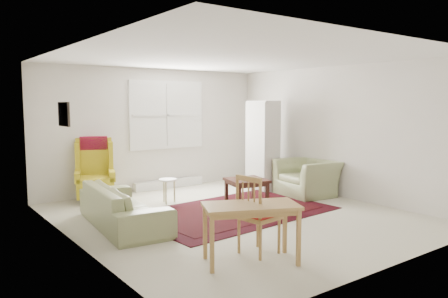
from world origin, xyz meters
TOP-DOWN VIEW (x-y plane):
  - room at (0.02, 0.21)m, footprint 5.04×5.54m
  - rug at (0.12, 0.22)m, footprint 3.33×2.27m
  - sofa at (-1.67, 0.51)m, footprint 1.00×2.12m
  - armchair at (2.10, 0.41)m, footprint 1.05×1.17m
  - wingback_chair at (-1.42, 2.35)m, footprint 0.87×0.90m
  - coffee_table at (0.47, 0.29)m, footprint 0.75×0.75m
  - stool at (-0.41, 1.45)m, footprint 0.41×0.41m
  - cabinet at (1.81, 1.39)m, footprint 0.48×0.78m
  - desk at (-1.12, -1.72)m, footprint 1.18×0.92m
  - desk_chair at (-0.85, -1.56)m, footprint 0.47×0.47m

SIDE VIEW (x-z plane):
  - rug at x=0.12m, z-range 0.00..0.03m
  - stool at x=-0.41m, z-range 0.00..0.44m
  - coffee_table at x=0.47m, z-range 0.00..0.51m
  - desk at x=-1.12m, z-range 0.00..0.67m
  - sofa at x=-1.67m, z-range 0.00..0.83m
  - armchair at x=2.10m, z-range 0.00..0.83m
  - desk_chair at x=-0.85m, z-range 0.00..0.96m
  - wingback_chair at x=-1.42m, z-range 0.00..1.18m
  - cabinet at x=1.81m, z-range 0.00..1.84m
  - room at x=0.02m, z-range 0.00..2.51m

